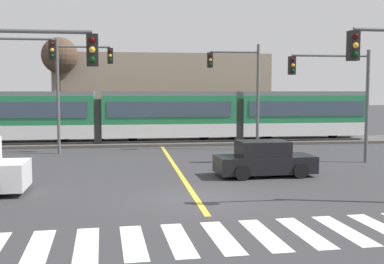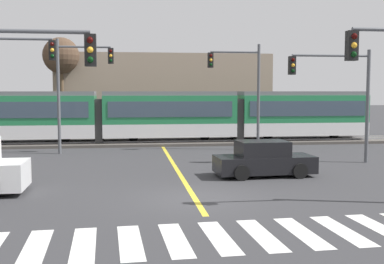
% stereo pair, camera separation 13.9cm
% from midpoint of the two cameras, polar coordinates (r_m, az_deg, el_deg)
% --- Properties ---
extents(ground_plane, '(200.00, 200.00, 0.00)m').
position_cam_midpoint_polar(ground_plane, '(16.49, 0.57, -7.86)').
color(ground_plane, '#333335').
extents(track_bed, '(120.00, 4.00, 0.18)m').
position_cam_midpoint_polar(track_bed, '(33.32, -3.60, -1.23)').
color(track_bed, '#4C4742').
rests_on(track_bed, ground).
extents(rail_near, '(120.00, 0.08, 0.10)m').
position_cam_midpoint_polar(rail_near, '(32.59, -3.51, -1.12)').
color(rail_near, '#939399').
rests_on(rail_near, track_bed).
extents(rail_far, '(120.00, 0.08, 0.10)m').
position_cam_midpoint_polar(rail_far, '(34.02, -3.69, -0.87)').
color(rail_far, '#939399').
rests_on(rail_far, track_bed).
extents(light_rail_tram, '(28.00, 2.64, 3.43)m').
position_cam_midpoint_polar(light_rail_tram, '(33.21, -2.59, 2.14)').
color(light_rail_tram, silver).
rests_on(light_rail_tram, track_bed).
extents(crosswalk_stripe_1, '(0.69, 2.82, 0.01)m').
position_cam_midpoint_polar(crosswalk_stripe_1, '(12.08, -17.74, -12.88)').
color(crosswalk_stripe_1, silver).
rests_on(crosswalk_stripe_1, ground).
extents(crosswalk_stripe_2, '(0.69, 2.82, 0.01)m').
position_cam_midpoint_polar(crosswalk_stripe_2, '(11.98, -12.38, -12.90)').
color(crosswalk_stripe_2, silver).
rests_on(crosswalk_stripe_2, ground).
extents(crosswalk_stripe_3, '(0.69, 2.82, 0.01)m').
position_cam_midpoint_polar(crosswalk_stripe_3, '(11.99, -6.99, -12.82)').
color(crosswalk_stripe_3, silver).
rests_on(crosswalk_stripe_3, ground).
extents(crosswalk_stripe_4, '(0.69, 2.82, 0.01)m').
position_cam_midpoint_polar(crosswalk_stripe_4, '(12.09, -1.65, -12.62)').
color(crosswalk_stripe_4, silver).
rests_on(crosswalk_stripe_4, ground).
extents(crosswalk_stripe_5, '(0.69, 2.82, 0.01)m').
position_cam_midpoint_polar(crosswalk_stripe_5, '(12.30, 3.55, -12.33)').
color(crosswalk_stripe_5, silver).
rests_on(crosswalk_stripe_5, ground).
extents(crosswalk_stripe_6, '(0.69, 2.82, 0.01)m').
position_cam_midpoint_polar(crosswalk_stripe_6, '(12.60, 8.52, -11.95)').
color(crosswalk_stripe_6, silver).
rests_on(crosswalk_stripe_6, ground).
extents(crosswalk_stripe_7, '(0.69, 2.82, 0.01)m').
position_cam_midpoint_polar(crosswalk_stripe_7, '(12.98, 13.22, -11.52)').
color(crosswalk_stripe_7, silver).
rests_on(crosswalk_stripe_7, ground).
extents(crosswalk_stripe_8, '(0.69, 2.82, 0.01)m').
position_cam_midpoint_polar(crosswalk_stripe_8, '(13.44, 17.60, -11.04)').
color(crosswalk_stripe_8, silver).
rests_on(crosswalk_stripe_8, ground).
extents(crosswalk_stripe_9, '(0.69, 2.82, 0.01)m').
position_cam_midpoint_polar(crosswalk_stripe_9, '(13.98, 21.66, -10.55)').
color(crosswalk_stripe_9, silver).
rests_on(crosswalk_stripe_9, ground).
extents(lane_centre_line, '(0.20, 17.53, 0.01)m').
position_cam_midpoint_polar(lane_centre_line, '(22.70, -1.71, -4.33)').
color(lane_centre_line, gold).
rests_on(lane_centre_line, ground).
extents(sedan_crossing, '(4.29, 2.09, 1.52)m').
position_cam_midpoint_polar(sedan_crossing, '(20.84, 8.71, -3.28)').
color(sedan_crossing, black).
rests_on(sedan_crossing, ground).
extents(traffic_light_far_left, '(3.25, 0.38, 6.61)m').
position_cam_midpoint_polar(traffic_light_far_left, '(28.62, -13.43, 6.08)').
color(traffic_light_far_left, '#515459').
rests_on(traffic_light_far_left, ground).
extents(traffic_light_mid_right, '(4.25, 0.38, 5.70)m').
position_cam_midpoint_polar(traffic_light_mid_right, '(25.23, 17.29, 5.18)').
color(traffic_light_mid_right, '#515459').
rests_on(traffic_light_mid_right, ground).
extents(traffic_light_far_right, '(3.25, 0.38, 6.48)m').
position_cam_midpoint_polar(traffic_light_far_right, '(29.65, 6.12, 5.96)').
color(traffic_light_far_right, '#515459').
rests_on(traffic_light_far_right, ground).
extents(traffic_light_near_left, '(3.75, 0.38, 5.61)m').
position_cam_midpoint_polar(traffic_light_near_left, '(14.26, -20.44, 5.10)').
color(traffic_light_near_left, '#515459').
rests_on(traffic_light_near_left, ground).
extents(bare_tree_west, '(2.83, 2.83, 7.81)m').
position_cam_midpoint_polar(bare_tree_west, '(39.34, -15.17, 8.61)').
color(bare_tree_west, brown).
rests_on(bare_tree_west, ground).
extents(building_backdrop_far, '(18.01, 6.00, 6.75)m').
position_cam_midpoint_polar(building_backdrop_far, '(42.51, -3.31, 4.53)').
color(building_backdrop_far, gray).
rests_on(building_backdrop_far, ground).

